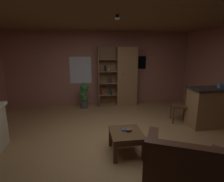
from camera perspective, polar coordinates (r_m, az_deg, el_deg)
floor at (r=3.92m, az=0.93°, el=-16.65°), size 6.44×5.80×0.02m
wall_back at (r=6.34m, az=-3.49°, el=7.28°), size 6.56×0.06×2.58m
ceiling at (r=3.46m, az=1.10°, el=23.98°), size 6.44×5.80×0.02m
window_pane_back at (r=6.28m, az=-10.17°, el=6.70°), size 0.74×0.01×0.93m
bookshelf_cabinet at (r=6.22m, az=3.86°, el=4.58°), size 1.35×0.41×2.04m
kitchen_bar_counter at (r=5.29m, az=31.08°, el=-4.41°), size 1.54×0.57×1.02m
tissue_box at (r=5.12m, az=31.87°, el=1.44°), size 0.14×0.14×0.11m
leather_couch at (r=2.94m, az=28.63°, el=-22.53°), size 1.87×1.50×0.84m
coffee_table at (r=3.46m, az=4.64°, el=-14.42°), size 0.60×0.65×0.43m
table_book_0 at (r=3.47m, az=4.26°, el=-12.46°), size 0.14×0.10×0.03m
table_book_1 at (r=3.44m, az=5.49°, el=-12.32°), size 0.12×0.12×0.02m
dining_chair at (r=5.13m, az=22.04°, el=-3.73°), size 0.52×0.52×0.92m
potted_floor_plant at (r=5.99m, az=-9.11°, el=-1.06°), size 0.33×0.29×0.87m
wall_mounted_tv at (r=6.48m, az=7.48°, el=9.19°), size 0.81×0.06×0.45m
track_light_spot_1 at (r=3.38m, az=1.72°, el=22.83°), size 0.07×0.07×0.09m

